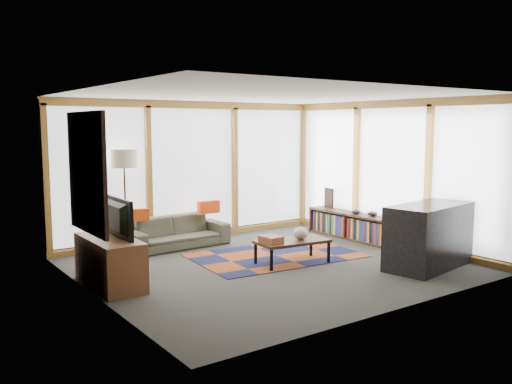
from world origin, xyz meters
TOP-DOWN VIEW (x-y plane):
  - ground at (0.00, 0.00)m, footprint 5.50×5.50m
  - room_envelope at (0.49, 0.56)m, footprint 5.52×5.02m
  - rug at (0.42, 0.43)m, footprint 2.83×1.95m
  - sofa at (-0.64, 1.95)m, footprint 1.90×0.81m
  - pillow_left at (-1.34, 1.98)m, footprint 0.39×0.19m
  - pillow_right at (0.04, 1.97)m, footprint 0.42×0.13m
  - floor_lamp at (-1.48, 2.16)m, footprint 0.44×0.44m
  - coffee_table at (0.32, -0.13)m, footprint 1.18×0.68m
  - book_stack at (-0.07, -0.10)m, footprint 0.28×0.34m
  - vase at (0.45, -0.17)m, footprint 0.25×0.25m
  - bookshelf at (2.43, 0.71)m, footprint 0.36×2.00m
  - bowl_a at (2.46, 0.19)m, footprint 0.20×0.20m
  - bowl_b at (2.39, 0.54)m, footprint 0.18×0.18m
  - shelf_picture at (2.56, 1.47)m, footprint 0.10×0.30m
  - tv_console at (-2.43, 0.37)m, footprint 0.55×1.31m
  - television at (-2.38, 0.35)m, footprint 0.15×0.93m
  - bar_counter at (1.89, -1.48)m, footprint 1.62×0.95m

SIDE VIEW (x-z plane):
  - ground at x=0.00m, z-range 0.00..0.00m
  - rug at x=0.42m, z-range 0.00..0.01m
  - coffee_table at x=0.32m, z-range 0.00..0.38m
  - bookshelf at x=2.43m, z-range 0.00..0.50m
  - sofa at x=-0.64m, z-range 0.00..0.54m
  - tv_console at x=-2.43m, z-range 0.00..0.66m
  - book_stack at x=-0.07m, z-range 0.38..0.48m
  - vase at x=0.45m, z-range 0.38..0.57m
  - bar_counter at x=1.89m, z-range 0.00..0.97m
  - bowl_b at x=2.39m, z-range 0.50..0.59m
  - bowl_a at x=2.46m, z-range 0.50..0.59m
  - pillow_left at x=-1.34m, z-range 0.54..0.75m
  - pillow_right at x=0.04m, z-range 0.54..0.78m
  - shelf_picture at x=2.56m, z-range 0.50..0.89m
  - floor_lamp at x=-1.48m, z-range 0.00..1.75m
  - television at x=-2.38m, z-range 0.66..1.19m
  - room_envelope at x=0.49m, z-range 0.23..2.85m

